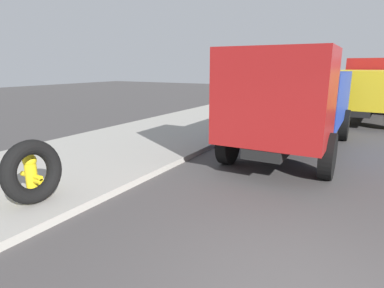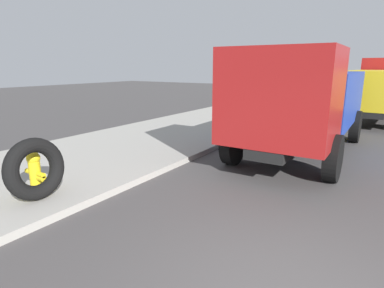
# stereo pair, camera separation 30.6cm
# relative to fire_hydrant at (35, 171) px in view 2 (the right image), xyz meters

# --- Properties ---
(fire_hydrant) EXTENTS (0.25, 0.57, 0.83)m
(fire_hydrant) POSITION_rel_fire_hydrant_xyz_m (0.00, 0.00, 0.00)
(fire_hydrant) COLOR yellow
(fire_hydrant) RESTS_ON sidewalk_curb
(loose_tire) EXTENTS (1.17, 0.41, 1.19)m
(loose_tire) POSITION_rel_fire_hydrant_xyz_m (-0.19, -0.34, 0.15)
(loose_tire) COLOR black
(loose_tire) RESTS_ON sidewalk_curb
(dump_truck_blue) EXTENTS (7.03, 2.87, 3.00)m
(dump_truck_blue) POSITION_rel_fire_hydrant_xyz_m (6.37, -3.45, 1.02)
(dump_truck_blue) COLOR #1E3899
(dump_truck_blue) RESTS_ON ground
(dump_truck_yellow) EXTENTS (7.09, 3.02, 3.00)m
(dump_truck_yellow) POSITION_rel_fire_hydrant_xyz_m (14.67, -5.12, 1.02)
(dump_truck_yellow) COLOR gold
(dump_truck_yellow) RESTS_ON ground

